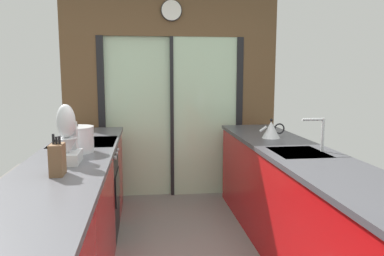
{
  "coord_description": "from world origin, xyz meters",
  "views": [
    {
      "loc": [
        -0.35,
        -2.31,
        1.55
      ],
      "look_at": [
        0.06,
        0.85,
        1.09
      ],
      "focal_mm": 35.23,
      "sensor_mm": 36.0,
      "label": 1
    }
  ],
  "objects_px": {
    "oven_range": "(86,190)",
    "stock_pot": "(77,139)",
    "stand_mixer": "(67,141)",
    "kettle": "(271,130)",
    "knife_block": "(57,159)"
  },
  "relations": [
    {
      "from": "knife_block",
      "to": "stand_mixer",
      "type": "bearing_deg",
      "value": 89.99
    },
    {
      "from": "knife_block",
      "to": "stand_mixer",
      "type": "height_order",
      "value": "stand_mixer"
    },
    {
      "from": "oven_range",
      "to": "knife_block",
      "type": "xyz_separation_m",
      "value": [
        0.02,
        -1.18,
        0.57
      ]
    },
    {
      "from": "stock_pot",
      "to": "knife_block",
      "type": "bearing_deg",
      "value": -90.0
    },
    {
      "from": "knife_block",
      "to": "stand_mixer",
      "type": "relative_size",
      "value": 0.62
    },
    {
      "from": "stock_pot",
      "to": "kettle",
      "type": "relative_size",
      "value": 1.06
    },
    {
      "from": "stand_mixer",
      "to": "kettle",
      "type": "bearing_deg",
      "value": 24.91
    },
    {
      "from": "kettle",
      "to": "oven_range",
      "type": "bearing_deg",
      "value": 179.22
    },
    {
      "from": "oven_range",
      "to": "stock_pot",
      "type": "xyz_separation_m",
      "value": [
        0.02,
        -0.48,
        0.57
      ]
    },
    {
      "from": "knife_block",
      "to": "kettle",
      "type": "distance_m",
      "value": 2.12
    },
    {
      "from": "stock_pot",
      "to": "oven_range",
      "type": "bearing_deg",
      "value": 92.2
    },
    {
      "from": "knife_block",
      "to": "stock_pot",
      "type": "relative_size",
      "value": 0.95
    },
    {
      "from": "stand_mixer",
      "to": "stock_pot",
      "type": "height_order",
      "value": "stand_mixer"
    },
    {
      "from": "oven_range",
      "to": "stock_pot",
      "type": "height_order",
      "value": "stock_pot"
    },
    {
      "from": "kettle",
      "to": "stand_mixer",
      "type": "bearing_deg",
      "value": -155.09
    }
  ]
}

